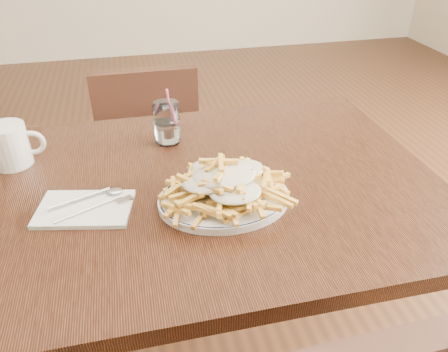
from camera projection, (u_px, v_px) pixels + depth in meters
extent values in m
cube|color=black|center=(188.00, 190.00, 1.04)|extent=(1.20, 0.80, 0.04)
cylinder|color=black|center=(10.00, 247.00, 1.43)|extent=(0.05, 0.05, 0.71)
cylinder|color=black|center=(323.00, 202.00, 1.64)|extent=(0.05, 0.05, 0.71)
cube|color=#321910|center=(150.00, 155.00, 1.88)|extent=(0.38, 0.38, 0.04)
cube|color=#321910|center=(148.00, 125.00, 1.62)|extent=(0.38, 0.04, 0.41)
cylinder|color=#321910|center=(184.00, 171.00, 2.15)|extent=(0.03, 0.03, 0.37)
cylinder|color=#321910|center=(117.00, 179.00, 2.09)|extent=(0.03, 0.03, 0.37)
cylinder|color=#321910|center=(195.00, 209.00, 1.88)|extent=(0.03, 0.03, 0.37)
cylinder|color=#321910|center=(119.00, 220.00, 1.82)|extent=(0.03, 0.03, 0.37)
torus|color=black|center=(224.00, 197.00, 0.96)|extent=(0.29, 0.29, 0.01)
ellipsoid|color=beige|center=(224.00, 173.00, 0.93)|extent=(0.24, 0.22, 0.03)
cube|color=white|center=(85.00, 209.00, 0.94)|extent=(0.22, 0.17, 0.01)
cylinder|color=white|center=(167.00, 123.00, 1.18)|extent=(0.07, 0.07, 0.11)
cylinder|color=white|center=(168.00, 132.00, 1.19)|extent=(0.06, 0.06, 0.05)
cylinder|color=#F15C85|center=(170.00, 113.00, 1.18)|extent=(0.02, 0.04, 0.15)
cylinder|color=white|center=(9.00, 145.00, 1.08)|extent=(0.10, 0.10, 0.11)
torus|color=white|center=(32.00, 143.00, 1.09)|extent=(0.07, 0.01, 0.07)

